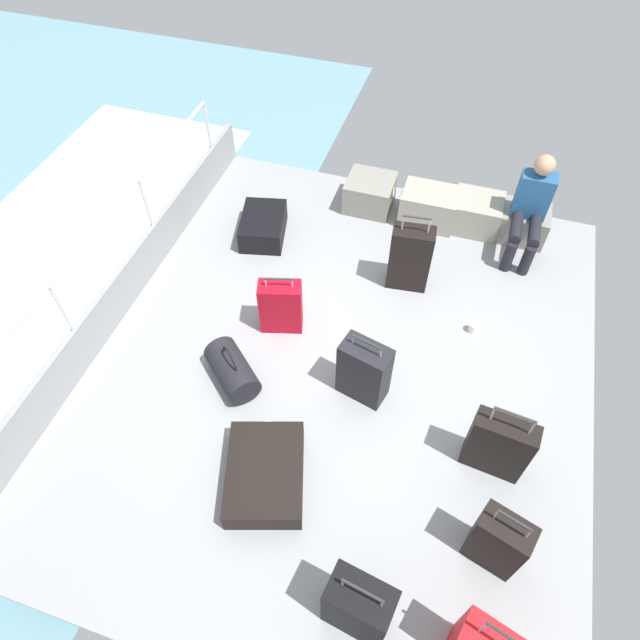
# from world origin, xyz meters

# --- Properties ---
(ground_plane) EXTENTS (4.40, 5.20, 0.06)m
(ground_plane) POSITION_xyz_m (0.00, 0.00, -0.03)
(ground_plane) COLOR #939699
(gunwale_port) EXTENTS (0.06, 5.20, 0.45)m
(gunwale_port) POSITION_xyz_m (-2.17, 0.00, 0.23)
(gunwale_port) COLOR #939699
(gunwale_port) RESTS_ON ground_plane
(railing_port) EXTENTS (0.04, 4.20, 1.02)m
(railing_port) POSITION_xyz_m (-2.17, 0.00, 0.78)
(railing_port) COLOR silver
(railing_port) RESTS_ON ground_plane
(sea_wake) EXTENTS (12.00, 12.00, 0.01)m
(sea_wake) POSITION_xyz_m (-3.60, 0.00, -0.34)
(sea_wake) COLOR #6B99A8
(sea_wake) RESTS_ON ground_plane
(cargo_crate_0) EXTENTS (0.55, 0.49, 0.36)m
(cargo_crate_0) POSITION_xyz_m (-0.30, 2.17, 0.18)
(cargo_crate_0) COLOR gray
(cargo_crate_0) RESTS_ON ground_plane
(cargo_crate_1) EXTENTS (0.63, 0.43, 0.39)m
(cargo_crate_1) POSITION_xyz_m (0.38, 2.12, 0.20)
(cargo_crate_1) COLOR #9E9989
(cargo_crate_1) RESTS_ON ground_plane
(cargo_crate_2) EXTENTS (0.55, 0.46, 0.37)m
(cargo_crate_2) POSITION_xyz_m (0.89, 2.18, 0.19)
(cargo_crate_2) COLOR #9E9989
(cargo_crate_2) RESTS_ON ground_plane
(cargo_crate_3) EXTENTS (0.54, 0.41, 0.35)m
(cargo_crate_3) POSITION_xyz_m (1.39, 2.17, 0.18)
(cargo_crate_3) COLOR gray
(cargo_crate_3) RESTS_ON ground_plane
(passenger_seated) EXTENTS (0.34, 0.66, 1.05)m
(passenger_seated) POSITION_xyz_m (1.39, 2.00, 0.54)
(passenger_seated) COLOR #26598C
(passenger_seated) RESTS_ON ground_plane
(suitcase_0) EXTENTS (0.45, 0.31, 0.71)m
(suitcase_0) POSITION_xyz_m (0.69, -1.98, 0.30)
(suitcase_0) COLOR black
(suitcase_0) RESTS_ON ground_plane
(suitcase_1) EXTENTS (0.40, 0.31, 0.71)m
(suitcase_1) POSITION_xyz_m (1.48, -1.31, 0.29)
(suitcase_1) COLOR black
(suitcase_1) RESTS_ON ground_plane
(suitcase_2) EXTENTS (0.42, 0.26, 0.87)m
(suitcase_2) POSITION_xyz_m (0.36, 1.11, 0.35)
(suitcase_2) COLOR black
(suitcase_2) RESTS_ON ground_plane
(suitcase_3) EXTENTS (0.48, 0.24, 0.79)m
(suitcase_3) POSITION_xyz_m (1.40, -0.60, 0.31)
(suitcase_3) COLOR black
(suitcase_3) RESTS_ON ground_plane
(suitcase_5) EXTENTS (0.58, 0.71, 0.26)m
(suitcase_5) POSITION_xyz_m (-1.27, 1.34, 0.13)
(suitcase_5) COLOR black
(suitcase_5) RESTS_ON ground_plane
(suitcase_6) EXTENTS (0.42, 0.29, 0.66)m
(suitcase_6) POSITION_xyz_m (-0.64, 0.21, 0.28)
(suitcase_6) COLOR #B70C1E
(suitcase_6) RESTS_ON ground_plane
(suitcase_7) EXTENTS (0.45, 0.32, 0.72)m
(suitcase_7) POSITION_xyz_m (0.27, -0.26, 0.31)
(suitcase_7) COLOR black
(suitcase_7) RESTS_ON ground_plane
(suitcase_8) EXTENTS (0.78, 0.92, 0.22)m
(suitcase_8) POSITION_xyz_m (-0.24, -1.27, 0.11)
(suitcase_8) COLOR black
(suitcase_8) RESTS_ON ground_plane
(duffel_bag) EXTENTS (0.61, 0.58, 0.43)m
(duffel_bag) POSITION_xyz_m (-0.84, -0.49, 0.15)
(duffel_bag) COLOR black
(duffel_bag) RESTS_ON ground_plane
(paper_cup) EXTENTS (0.08, 0.08, 0.10)m
(paper_cup) POSITION_xyz_m (1.09, 0.69, 0.05)
(paper_cup) COLOR white
(paper_cup) RESTS_ON ground_plane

